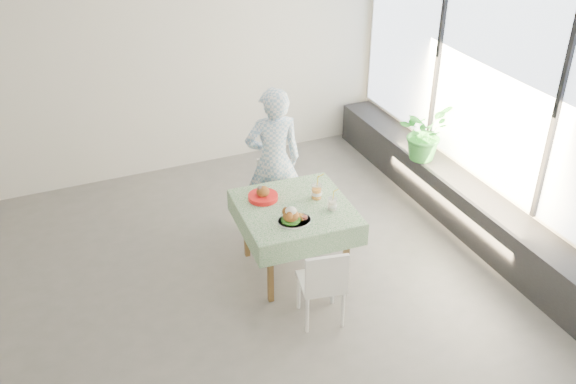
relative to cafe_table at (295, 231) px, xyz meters
name	(u,v)px	position (x,y,z in m)	size (l,w,h in m)	color
floor	(219,283)	(-0.76, 0.09, -0.46)	(6.00, 6.00, 0.00)	#605E5B
wall_back	(147,65)	(-0.76, 2.59, 0.94)	(6.00, 0.02, 2.80)	silver
wall_front	(345,345)	(-0.76, -2.41, 0.94)	(6.00, 0.02, 2.80)	silver
wall_right	(491,102)	(2.24, 0.09, 0.94)	(0.02, 5.00, 2.80)	silver
window_pane	(493,79)	(2.21, 0.09, 1.19)	(0.01, 4.80, 2.18)	#D1E0F9
window_ledge	(460,201)	(2.04, 0.09, -0.21)	(0.40, 4.80, 0.50)	black
cafe_table	(295,231)	(0.00, 0.00, 0.00)	(1.10, 1.10, 0.74)	brown
chair_far	(274,211)	(0.08, 0.72, -0.22)	(0.50, 0.50, 0.79)	white
chair_near	(321,297)	(-0.08, -0.76, -0.21)	(0.44, 0.44, 0.80)	white
diner	(273,161)	(0.10, 0.79, 0.36)	(0.60, 0.39, 1.63)	#85B0D5
main_dish	(293,217)	(-0.13, -0.24, 0.34)	(0.32, 0.32, 0.16)	white
juice_cup_orange	(317,192)	(0.25, 0.05, 0.35)	(0.11, 0.11, 0.30)	white
juice_cup_lemonade	(332,204)	(0.30, -0.19, 0.34)	(0.09, 0.09, 0.24)	white
second_dish	(263,195)	(-0.23, 0.24, 0.32)	(0.29, 0.29, 0.14)	red
potted_plant	(424,133)	(1.94, 0.75, 0.36)	(0.58, 0.50, 0.64)	#2D7F2A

